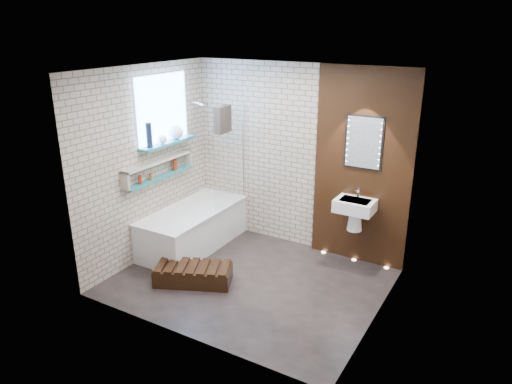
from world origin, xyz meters
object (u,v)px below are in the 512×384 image
Objects in this scene: walnut_step at (193,275)px; bathtub at (193,228)px; bath_screen at (229,158)px; led_mirror at (364,143)px; washbasin at (355,210)px.

bathtub is at bearing 126.92° from walnut_step.
bathtub is 1.14m from bath_screen.
led_mirror is at bearing 10.66° from bath_screen.
washbasin reaches higher than bathtub.
washbasin is 0.62× the size of walnut_step.
bath_screen is at bearing -174.22° from washbasin.
walnut_step is (0.62, -0.83, -0.19)m from bathtub.
led_mirror is at bearing 46.16° from walnut_step.
bath_screen reaches higher than walnut_step.
bathtub is 2.49× the size of led_mirror.
led_mirror reaches higher than washbasin.
washbasin is (1.82, 0.18, -0.49)m from bath_screen.
bath_screen is 1.89m from led_mirror.
bath_screen is 1.49× the size of walnut_step.
bath_screen is (0.35, 0.44, 0.99)m from bathtub.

